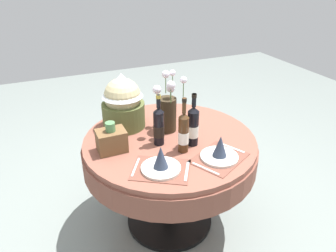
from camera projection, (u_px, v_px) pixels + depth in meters
The scene contains 10 objects.
ground at pixel (169, 219), 2.60m from camera, with size 8.00×8.00×0.00m, color gray.
dining_table at pixel (170, 154), 2.31m from camera, with size 1.23×1.23×0.77m.
place_setting_left at pixel (161, 163), 1.88m from camera, with size 0.43×0.40×0.16m.
place_setting_right at pixel (220, 152), 1.99m from camera, with size 0.42×0.39×0.16m.
flower_vase at pixel (168, 109), 2.27m from camera, with size 0.26×0.23×0.42m.
wine_bottle_left at pixel (184, 132), 2.03m from camera, with size 0.07×0.07×0.37m.
wine_bottle_centre at pixel (159, 126), 2.11m from camera, with size 0.07×0.07×0.36m.
wine_bottle_right at pixel (193, 126), 2.10m from camera, with size 0.08×0.08×0.37m.
gift_tub_back_left at pixel (123, 100), 2.30m from camera, with size 0.31×0.31×0.41m.
woven_basket_side_left at pixel (111, 140), 2.06m from camera, with size 0.19×0.14×0.21m.
Camera 1 is at (-0.78, -1.78, 1.89)m, focal length 34.08 mm.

